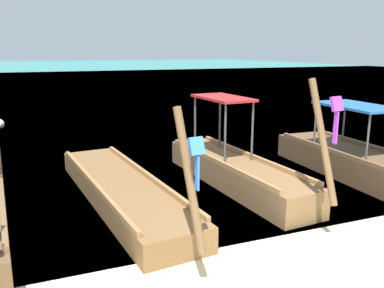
{
  "coord_description": "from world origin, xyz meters",
  "views": [
    {
      "loc": [
        -2.93,
        -3.32,
        3.16
      ],
      "look_at": [
        0.0,
        4.11,
        1.28
      ],
      "focal_mm": 37.55,
      "sensor_mm": 36.0,
      "label": 1
    }
  ],
  "objects": [
    {
      "name": "longtail_boat_red_ribbon",
      "position": [
        4.56,
        3.66,
        0.37
      ],
      "size": [
        1.49,
        6.93,
        2.4
      ],
      "color": "brown",
      "rests_on": "ground"
    },
    {
      "name": "longtail_boat_blue_ribbon",
      "position": [
        -1.36,
        4.73,
        0.25
      ],
      "size": [
        1.88,
        6.56,
        2.4
      ],
      "color": "brown",
      "rests_on": "ground"
    },
    {
      "name": "sea_water",
      "position": [
        0.0,
        62.11,
        0.0
      ],
      "size": [
        120.0,
        120.0,
        0.0
      ],
      "primitive_type": "plane",
      "color": "teal",
      "rests_on": "ground"
    },
    {
      "name": "longtail_boat_violet_ribbon",
      "position": [
        1.37,
        4.78,
        0.37
      ],
      "size": [
        1.46,
        5.72,
        2.69
      ],
      "color": "brown",
      "rests_on": "ground"
    }
  ]
}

